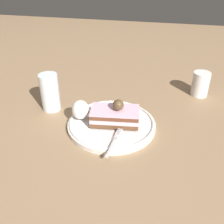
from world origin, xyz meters
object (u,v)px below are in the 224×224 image
object	(u,v)px
fork	(114,141)
drink_glass_far	(50,94)
cake_slice	(115,115)
drink_glass_near	(200,85)
whipped_cream_dollop	(80,110)
dessert_plate	(112,124)

from	to	relation	value
fork	drink_glass_far	world-z (taller)	drink_glass_far
cake_slice	fork	distance (m)	0.09
cake_slice	drink_glass_near	distance (m)	0.34
drink_glass_far	whipped_cream_dollop	bearing A→B (deg)	152.61
fork	drink_glass_far	distance (m)	0.27
whipped_cream_dollop	drink_glass_far	world-z (taller)	drink_glass_far
whipped_cream_dollop	drink_glass_near	xyz separation A→B (m)	(-0.33, -0.24, -0.01)
cake_slice	drink_glass_far	bearing A→B (deg)	-15.28
drink_glass_near	drink_glass_far	distance (m)	0.48
dessert_plate	whipped_cream_dollop	world-z (taller)	whipped_cream_dollop
cake_slice	whipped_cream_dollop	bearing A→B (deg)	0.70
dessert_plate	drink_glass_near	size ratio (longest dim) A/B	3.02
fork	drink_glass_near	distance (m)	0.39
cake_slice	drink_glass_near	xyz separation A→B (m)	(-0.24, -0.24, -0.00)
dessert_plate	fork	size ratio (longest dim) A/B	2.10
whipped_cream_dollop	fork	distance (m)	0.14
whipped_cream_dollop	cake_slice	bearing A→B (deg)	-179.30
whipped_cream_dollop	fork	xyz separation A→B (m)	(-0.11, 0.09, -0.02)
dessert_plate	drink_glass_far	size ratio (longest dim) A/B	2.13
drink_glass_far	drink_glass_near	bearing A→B (deg)	-157.53
dessert_plate	drink_glass_near	bearing A→B (deg)	-135.61
dessert_plate	cake_slice	bearing A→B (deg)	178.45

